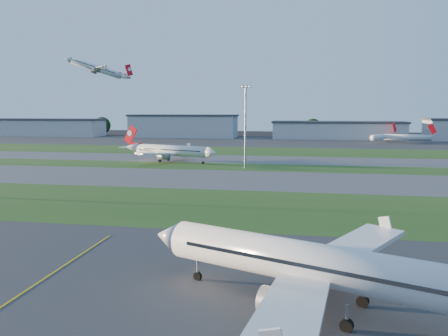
% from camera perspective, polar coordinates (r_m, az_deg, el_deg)
% --- Properties ---
extents(grass_strip_a, '(300.00, 34.00, 0.01)m').
position_cam_1_polar(grass_strip_a, '(87.87, -11.70, -4.53)').
color(grass_strip_a, '#264F1A').
rests_on(grass_strip_a, ground).
extents(taxiway_a, '(300.00, 32.00, 0.01)m').
position_cam_1_polar(taxiway_a, '(118.64, -5.84, -1.28)').
color(taxiway_a, '#515154').
rests_on(taxiway_a, ground).
extents(grass_strip_b, '(300.00, 18.00, 0.01)m').
position_cam_1_polar(grass_strip_b, '(142.61, -3.12, 0.25)').
color(grass_strip_b, '#264F1A').
rests_on(grass_strip_b, ground).
extents(taxiway_b, '(300.00, 26.00, 0.01)m').
position_cam_1_polar(taxiway_b, '(163.97, -1.39, 1.21)').
color(taxiway_b, '#515154').
rests_on(taxiway_b, ground).
extents(grass_strip_c, '(300.00, 40.00, 0.01)m').
position_cam_1_polar(grass_strip_c, '(196.26, 0.50, 2.27)').
color(grass_strip_c, '#264F1A').
rests_on(grass_strip_c, ground).
extents(apron_far, '(400.00, 80.00, 0.01)m').
position_cam_1_polar(apron_far, '(255.45, 2.71, 3.50)').
color(apron_far, '#333335').
rests_on(apron_far, ground).
extents(airliner_parked, '(36.11, 30.61, 11.86)m').
position_cam_1_polar(airliner_parked, '(41.38, 12.56, -12.44)').
color(airliner_parked, silver).
rests_on(airliner_parked, ground).
extents(airliner_taxiing, '(35.12, 29.63, 11.35)m').
position_cam_1_polar(airliner_taxiing, '(154.76, -6.92, 2.26)').
color(airliner_taxiing, silver).
rests_on(airliner_taxiing, ground).
extents(airliner_departing, '(29.13, 25.30, 10.70)m').
position_cam_1_polar(airliner_departing, '(257.01, -16.27, 12.37)').
color(airliner_departing, silver).
extents(mini_jet_near, '(18.25, 24.13, 9.48)m').
position_cam_1_polar(mini_jet_near, '(262.41, 20.14, 3.87)').
color(mini_jet_near, silver).
rests_on(mini_jet_near, ground).
extents(mini_jet_far, '(28.62, 5.87, 9.48)m').
position_cam_1_polar(mini_jet_far, '(262.80, 22.73, 3.75)').
color(mini_jet_far, silver).
rests_on(mini_jet_far, ground).
extents(light_mast_centre, '(3.20, 0.70, 25.80)m').
position_cam_1_polar(light_mast_centre, '(136.88, 2.81, 6.16)').
color(light_mast_centre, gray).
rests_on(light_mast_centre, ground).
extents(hangar_far_west, '(91.80, 23.00, 12.20)m').
position_cam_1_polar(hangar_far_west, '(336.51, -22.91, 4.94)').
color(hangar_far_west, '#97999E').
rests_on(hangar_far_west, ground).
extents(hangar_west, '(71.40, 23.00, 15.20)m').
position_cam_1_polar(hangar_west, '(293.27, -5.32, 5.49)').
color(hangar_west, '#97999E').
rests_on(hangar_west, ground).
extents(hangar_east, '(81.60, 23.00, 11.20)m').
position_cam_1_polar(hangar_east, '(283.99, 14.62, 4.81)').
color(hangar_east, '#97999E').
rests_on(hangar_east, ground).
extents(tree_far_west, '(11.00, 11.00, 12.00)m').
position_cam_1_polar(tree_far_west, '(370.01, -27.05, 4.95)').
color(tree_far_west, black).
rests_on(tree_far_west, ground).
extents(tree_west, '(12.10, 12.10, 13.20)m').
position_cam_1_polar(tree_west, '(330.09, -15.63, 5.39)').
color(tree_west, black).
rests_on(tree_west, ground).
extents(tree_mid_west, '(9.90, 9.90, 10.80)m').
position_cam_1_polar(tree_mid_west, '(298.60, -0.11, 5.22)').
color(tree_mid_west, black).
rests_on(tree_mid_west, ground).
extents(tree_mid_east, '(11.55, 11.55, 12.60)m').
position_cam_1_polar(tree_mid_east, '(297.11, 11.51, 5.24)').
color(tree_mid_east, black).
rests_on(tree_mid_east, ground).
extents(tree_east, '(10.45, 10.45, 11.40)m').
position_cam_1_polar(tree_east, '(306.48, 25.72, 4.59)').
color(tree_east, black).
rests_on(tree_east, ground).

